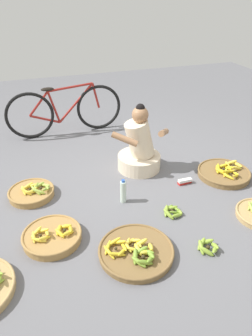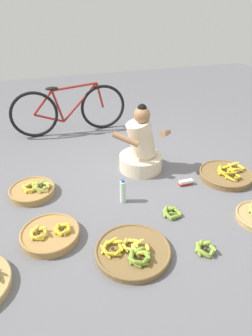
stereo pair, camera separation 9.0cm
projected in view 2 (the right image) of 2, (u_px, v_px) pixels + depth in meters
ground_plane at (121, 186)px, 3.52m from camera, size 10.00×10.00×0.00m
vendor_woman_front at (141, 149)px, 3.71m from camera, size 0.75×0.52×0.83m
bicycle_leaning at (69, 110)px, 4.59m from camera, size 1.70×0.08×0.73m
banana_basket_mid_left at (133, 251)px, 2.61m from camera, size 0.64×0.64×0.13m
banana_basket_front_right at (226, 174)px, 3.64m from camera, size 0.61×0.61×0.15m
banana_basket_back_left at (33, 190)px, 3.35m from camera, size 0.49×0.49×0.15m
banana_basket_near_bicycle at (50, 234)px, 2.77m from camera, size 0.53×0.53×0.14m
loose_bananas_mid_right at (205, 249)px, 2.64m from camera, size 0.21×0.21×0.09m
loose_bananas_back_center at (171, 212)px, 3.07m from camera, size 0.20×0.21×0.09m
water_bottle at (123, 192)px, 3.20m from camera, size 0.06×0.06×0.27m
packet_carton_stack at (186, 182)px, 3.52m from camera, size 0.16×0.06×0.06m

